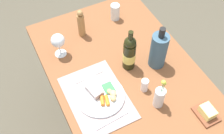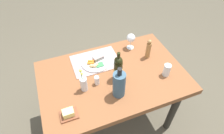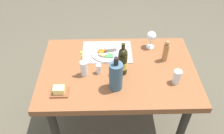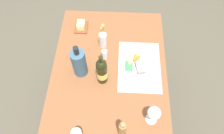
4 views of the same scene
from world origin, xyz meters
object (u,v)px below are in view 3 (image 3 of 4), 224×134
Objects in this scene: flower_vase at (84,68)px; salt_shaker at (99,69)px; dinner_plate at (107,52)px; cooler_bottle at (116,76)px; wine_glass at (151,36)px; pepper_mill at (166,51)px; water_tumbler at (177,78)px; dining_table at (118,77)px; butter_dish at (59,91)px; fork at (124,52)px; wine_bottle at (123,61)px; knife at (89,52)px.

flower_vase is 2.79× the size of salt_shaker.
dinner_plate is 0.42m from cooler_bottle.
wine_glass is 0.56m from salt_shaker.
water_tumbler is at bearing 98.58° from pepper_mill.
water_tumbler is 0.60m from salt_shaker.
butter_dish is at bearing 29.61° from dining_table.
dinner_plate is at bearing -11.27° from pepper_mill.
flower_vase is (0.66, 0.16, -0.03)m from pepper_mill.
butter_dish is at bearing 48.41° from flower_vase.
flower_vase is (0.27, 0.06, 0.17)m from dining_table.
cooler_bottle reaches higher than fork.
dinner_plate is 0.29m from wine_bottle.
cooler_bottle reaches higher than water_tumbler.
butter_dish is at bearing 39.20° from fork.
wine_bottle reaches higher than dining_table.
cooler_bottle is (-0.41, -0.05, 0.10)m from butter_dish.
flower_vase reaches higher than salt_shaker.
pepper_mill is (-0.33, 0.10, 0.09)m from fork.
pepper_mill is 0.91m from butter_dish.
salt_shaker reaches higher than dinner_plate.
cooler_bottle reaches higher than dining_table.
wine_bottle is at bearing 179.16° from salt_shaker.
salt_shaker is at bearing -11.48° from water_tumbler.
dinner_plate reaches higher than knife.
knife is (0.25, -0.21, 0.11)m from dining_table.
wine_bottle is 0.20m from salt_shaker.
cooler_bottle is at bearing 99.16° from dinner_plate.
butter_dish is 0.80× the size of wine_glass.
wine_bottle is 0.30m from flower_vase.
dining_table is 0.21m from salt_shaker.
flower_vase is at bearing 2.96° from wine_bottle.
flower_vase is at bearing 35.54° from fork.
knife is at bearing -69.53° from salt_shaker.
butter_dish is 0.35m from salt_shaker.
salt_shaker is (-0.28, -0.21, 0.02)m from butter_dish.
cooler_bottle is 0.22m from salt_shaker.
butter_dish is at bearing 6.71° from cooler_bottle.
butter_dish reaches higher than dinner_plate.
wine_bottle is at bearing 50.54° from wine_glass.
dinner_plate is at bearing -80.84° from cooler_bottle.
fork is at bearing -137.66° from butter_dish.
wine_glass is at bearing -144.51° from salt_shaker.
fork is 0.43m from flower_vase.
dinner_plate is 0.16m from knife.
knife is 2.38× the size of salt_shaker.
water_tumbler is 0.71m from flower_vase.
wine_bottle is 0.52m from butter_dish.
wine_glass is at bearing -73.36° from water_tumbler.
water_tumbler reaches higher than fork.
pepper_mill is at bearing -165.59° from salt_shaker.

